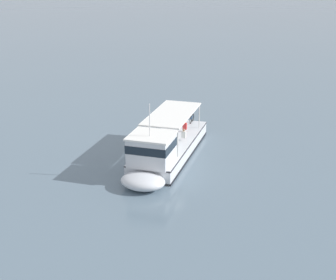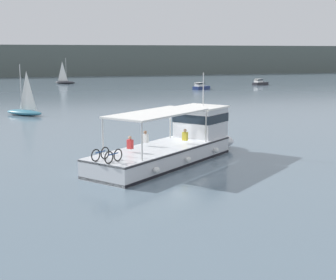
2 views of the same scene
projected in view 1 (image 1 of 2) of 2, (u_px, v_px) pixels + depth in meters
The scene contains 2 objects.
ground_plane at pixel (161, 172), 32.74m from camera, with size 400.00×400.00×0.00m, color slate.
ferry_main at pixel (164, 150), 34.02m from camera, with size 11.92×10.26×5.32m.
Camera 1 is at (16.87, 24.72, 13.47)m, focal length 50.06 mm.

